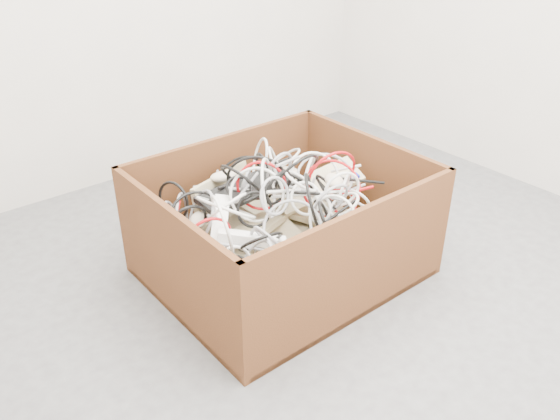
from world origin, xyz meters
TOP-DOWN VIEW (x-y plane):
  - ground at (0.00, 0.00)m, footprint 3.00×3.00m
  - cardboard_box at (-0.14, 0.18)m, footprint 1.06×0.89m
  - keyboard_pile at (-0.16, 0.20)m, footprint 0.99×0.83m
  - mice_scatter at (-0.14, 0.14)m, footprint 0.67×0.71m
  - power_strip_left at (-0.45, 0.16)m, footprint 0.24×0.28m
  - power_strip_right at (-0.40, 0.02)m, footprint 0.24×0.19m
  - vga_plug at (0.27, 0.17)m, footprint 0.05×0.05m
  - cable_tangle at (-0.22, 0.15)m, footprint 0.95×0.83m

SIDE VIEW (x-z plane):
  - ground at x=0.00m, z-range 0.00..0.00m
  - cardboard_box at x=-0.14m, z-range -0.11..0.39m
  - keyboard_pile at x=-0.16m, z-range 0.12..0.43m
  - vga_plug at x=0.27m, z-range 0.33..0.36m
  - power_strip_right at x=-0.40m, z-range 0.31..0.39m
  - mice_scatter at x=-0.14m, z-range 0.25..0.46m
  - power_strip_left at x=-0.45m, z-range 0.29..0.42m
  - cable_tangle at x=-0.22m, z-range 0.17..0.64m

